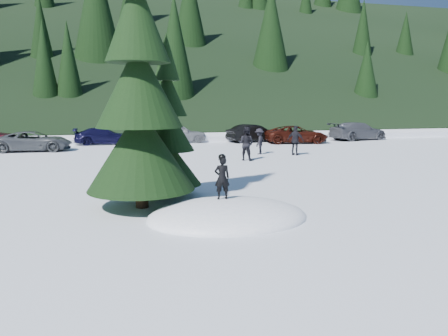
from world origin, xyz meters
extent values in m
plane|color=white|center=(0.00, 0.00, 0.00)|extent=(200.00, 200.00, 0.00)
ellipsoid|color=white|center=(0.00, 0.00, 0.00)|extent=(4.48, 3.52, 0.96)
cylinder|color=black|center=(-2.20, 1.80, 0.70)|extent=(0.38, 0.38, 1.40)
cone|color=black|center=(-2.20, 1.80, 1.79)|extent=(3.20, 3.20, 2.46)
cone|color=black|center=(-2.20, 1.80, 3.65)|extent=(2.54, 2.54, 2.46)
cone|color=black|center=(-2.20, 1.80, 5.51)|extent=(1.88, 1.88, 2.46)
cylinder|color=black|center=(-1.20, 3.20, 0.50)|extent=(0.26, 0.26, 1.00)
cone|color=black|center=(-1.20, 3.20, 1.16)|extent=(2.20, 2.20, 1.52)
cone|color=black|center=(-1.20, 3.20, 2.31)|extent=(1.75, 1.75, 1.52)
cone|color=black|center=(-1.20, 3.20, 3.46)|extent=(1.29, 1.29, 1.52)
cone|color=black|center=(-1.20, 3.20, 4.61)|extent=(0.84, 0.84, 1.52)
imported|color=black|center=(-0.09, 0.27, 1.08)|extent=(0.44, 0.30, 1.19)
imported|color=black|center=(4.06, 11.21, 0.91)|extent=(1.12, 1.10, 1.82)
imported|color=black|center=(7.58, 12.63, 0.88)|extent=(1.02, 1.04, 1.76)
imported|color=black|center=(5.69, 13.71, 0.78)|extent=(1.03, 1.16, 1.56)
imported|color=#4C5054|center=(-7.83, 18.85, 0.65)|extent=(4.77, 2.43, 1.29)
imported|color=black|center=(-3.54, 22.36, 0.62)|extent=(4.32, 1.83, 1.24)
imported|color=gray|center=(2.09, 22.34, 0.72)|extent=(4.27, 1.84, 1.44)
imported|color=black|center=(7.86, 21.46, 0.69)|extent=(4.44, 2.42, 1.39)
imported|color=#330F09|center=(10.77, 19.68, 0.67)|extent=(5.06, 2.88, 1.33)
imported|color=#4E5056|center=(16.87, 21.00, 0.74)|extent=(5.41, 3.05, 1.48)
camera|label=1|loc=(-3.05, -11.28, 3.18)|focal=35.00mm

